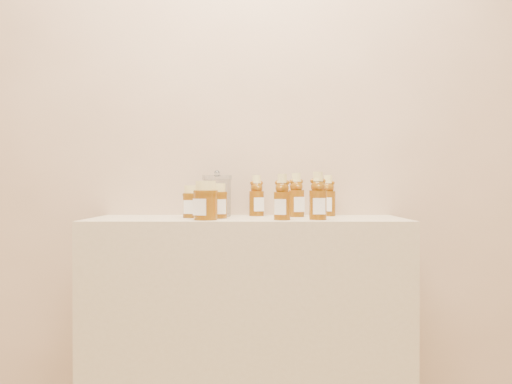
# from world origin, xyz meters

# --- Properties ---
(wall_back) EXTENTS (3.50, 0.02, 2.70)m
(wall_back) POSITION_xyz_m (0.00, 1.75, 1.35)
(wall_back) COLOR tan
(wall_back) RESTS_ON ground
(display_table) EXTENTS (1.20, 0.40, 0.90)m
(display_table) POSITION_xyz_m (0.00, 1.55, 0.45)
(display_table) COLOR tan
(display_table) RESTS_ON ground
(bear_bottle_back_left) EXTENTS (0.08, 0.08, 0.19)m
(bear_bottle_back_left) POSITION_xyz_m (0.04, 1.68, 0.99)
(bear_bottle_back_left) COLOR #633407
(bear_bottle_back_left) RESTS_ON display_table
(bear_bottle_back_mid) EXTENTS (0.08, 0.08, 0.20)m
(bear_bottle_back_mid) POSITION_xyz_m (0.19, 1.62, 1.00)
(bear_bottle_back_mid) COLOR #633407
(bear_bottle_back_mid) RESTS_ON display_table
(bear_bottle_back_right) EXTENTS (0.08, 0.08, 0.19)m
(bear_bottle_back_right) POSITION_xyz_m (0.33, 1.68, 0.99)
(bear_bottle_back_right) COLOR #633407
(bear_bottle_back_right) RESTS_ON display_table
(bear_bottle_front_left) EXTENTS (0.08, 0.08, 0.19)m
(bear_bottle_front_left) POSITION_xyz_m (0.13, 1.44, 0.99)
(bear_bottle_front_left) COLOR #633407
(bear_bottle_front_left) RESTS_ON display_table
(bear_bottle_front_right) EXTENTS (0.07, 0.07, 0.20)m
(bear_bottle_front_right) POSITION_xyz_m (0.26, 1.45, 1.00)
(bear_bottle_front_right) COLOR #633407
(bear_bottle_front_right) RESTS_ON display_table
(honey_jar_left) EXTENTS (0.09, 0.09, 0.13)m
(honey_jar_left) POSITION_xyz_m (-0.21, 1.57, 0.96)
(honey_jar_left) COLOR #633407
(honey_jar_left) RESTS_ON display_table
(honey_jar_back) EXTENTS (0.11, 0.11, 0.13)m
(honey_jar_back) POSITION_xyz_m (-0.12, 1.53, 0.97)
(honey_jar_back) COLOR #633407
(honey_jar_back) RESTS_ON display_table
(honey_jar_front) EXTENTS (0.12, 0.12, 0.14)m
(honey_jar_front) POSITION_xyz_m (-0.15, 1.43, 0.97)
(honey_jar_front) COLOR #633407
(honey_jar_front) RESTS_ON display_table
(glass_canister) EXTENTS (0.12, 0.12, 0.18)m
(glass_canister) POSITION_xyz_m (-0.12, 1.64, 0.99)
(glass_canister) COLOR white
(glass_canister) RESTS_ON display_table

